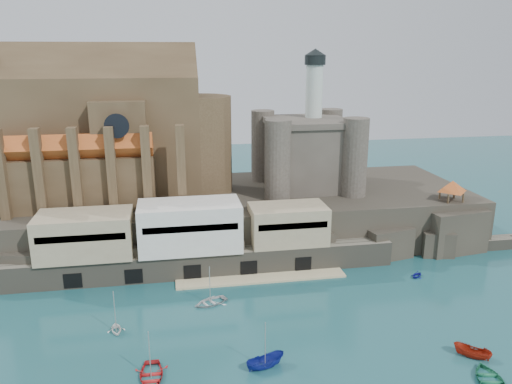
{
  "coord_description": "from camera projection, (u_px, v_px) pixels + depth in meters",
  "views": [
    {
      "loc": [
        -12.84,
        -61.21,
        38.82
      ],
      "look_at": [
        3.48,
        32.0,
        11.99
      ],
      "focal_mm": 35.0,
      "sensor_mm": 36.0,
      "label": 1
    }
  ],
  "objects": [
    {
      "name": "ground",
      "position": [
        271.0,
        335.0,
        70.73
      ],
      "size": [
        300.0,
        300.0,
        0.0
      ],
      "primitive_type": "plane",
      "color": "#17484D",
      "rests_on": "ground"
    },
    {
      "name": "promontory",
      "position": [
        233.0,
        215.0,
        106.66
      ],
      "size": [
        100.0,
        36.0,
        10.0
      ],
      "color": "black",
      "rests_on": "ground"
    },
    {
      "name": "quay",
      "position": [
        189.0,
        241.0,
        89.25
      ],
      "size": [
        70.0,
        12.0,
        13.05
      ],
      "color": "#686253",
      "rests_on": "ground"
    },
    {
      "name": "church",
      "position": [
        113.0,
        137.0,
        100.35
      ],
      "size": [
        47.0,
        25.93,
        30.51
      ],
      "color": "#453420",
      "rests_on": "promontory"
    },
    {
      "name": "castle_keep",
      "position": [
        306.0,
        150.0,
        107.33
      ],
      "size": [
        21.2,
        21.2,
        29.3
      ],
      "color": "#433D35",
      "rests_on": "promontory"
    },
    {
      "name": "rock_outcrop",
      "position": [
        448.0,
        229.0,
        101.09
      ],
      "size": [
        14.5,
        10.5,
        8.7
      ],
      "color": "black",
      "rests_on": "ground"
    },
    {
      "name": "pavilion",
      "position": [
        452.0,
        187.0,
        98.87
      ],
      "size": [
        6.4,
        6.4,
        5.4
      ],
      "color": "#453420",
      "rests_on": "rock_outcrop"
    },
    {
      "name": "boat_0",
      "position": [
        151.0,
        378.0,
        61.48
      ],
      "size": [
        4.39,
        1.28,
        6.15
      ],
      "primitive_type": "imported",
      "rotation": [
        0.0,
        0.0,
        0.0
      ],
      "color": "red",
      "rests_on": "ground"
    },
    {
      "name": "boat_2",
      "position": [
        265.0,
        367.0,
        63.49
      ],
      "size": [
        2.49,
        2.45,
        5.24
      ],
      "primitive_type": "imported",
      "rotation": [
        0.0,
        0.0,
        1.85
      ],
      "color": "navy",
      "rests_on": "ground"
    },
    {
      "name": "boat_3",
      "position": [
        490.0,
        382.0,
        60.64
      ],
      "size": [
        4.93,
        2.49,
        6.64
      ],
      "primitive_type": "imported",
      "rotation": [
        0.0,
        0.0,
        2.9
      ],
      "color": "#1A6946",
      "rests_on": "ground"
    },
    {
      "name": "boat_4",
      "position": [
        117.0,
        332.0,
        71.49
      ],
      "size": [
        3.23,
        2.32,
        3.41
      ],
      "primitive_type": "imported",
      "rotation": [
        0.0,
        0.0,
        3.33
      ],
      "color": "white",
      "rests_on": "ground"
    },
    {
      "name": "boat_5",
      "position": [
        472.0,
        357.0,
        65.64
      ],
      "size": [
        2.57,
        2.57,
        4.79
      ],
      "primitive_type": "imported",
      "rotation": [
        0.0,
        0.0,
        4.03
      ],
      "color": "#9E210E",
      "rests_on": "ground"
    },
    {
      "name": "boat_6",
      "position": [
        210.0,
        303.0,
        79.52
      ],
      "size": [
        2.73,
        4.1,
        5.58
      ],
      "primitive_type": "imported",
      "rotation": [
        0.0,
        0.0,
        5.15
      ],
      "color": "silver",
      "rests_on": "ground"
    },
    {
      "name": "boat_7",
      "position": [
        417.0,
        277.0,
        88.89
      ],
      "size": [
        2.62,
        2.84,
        2.82
      ],
      "primitive_type": "imported",
      "rotation": [
        0.0,
        0.0,
        5.33
      ],
      "color": "#171A98",
      "rests_on": "ground"
    }
  ]
}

